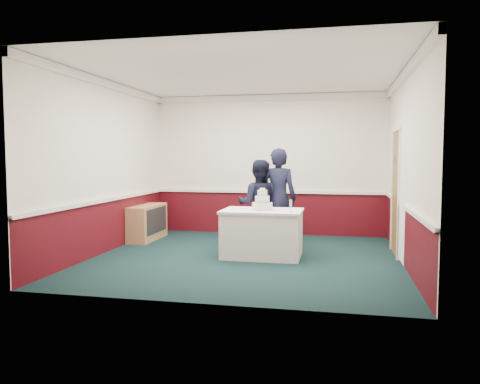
% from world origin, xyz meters
% --- Properties ---
extents(ground, '(5.00, 5.00, 0.00)m').
position_xyz_m(ground, '(0.00, 0.00, 0.00)').
color(ground, '#122B2B').
rests_on(ground, ground).
extents(room_shell, '(5.00, 5.00, 3.00)m').
position_xyz_m(room_shell, '(0.08, 0.61, 1.97)').
color(room_shell, white).
rests_on(room_shell, ground).
extents(sideboard, '(0.41, 1.20, 0.70)m').
position_xyz_m(sideboard, '(-2.28, 1.27, 0.35)').
color(sideboard, tan).
rests_on(sideboard, ground).
extents(cake_table, '(1.32, 0.92, 0.79)m').
position_xyz_m(cake_table, '(0.25, 0.14, 0.40)').
color(cake_table, white).
rests_on(cake_table, ground).
extents(wedding_cake, '(0.35, 0.35, 0.36)m').
position_xyz_m(wedding_cake, '(0.25, 0.14, 0.90)').
color(wedding_cake, white).
rests_on(wedding_cake, cake_table).
extents(cake_knife, '(0.07, 0.22, 0.00)m').
position_xyz_m(cake_knife, '(0.22, -0.06, 0.79)').
color(cake_knife, silver).
rests_on(cake_knife, cake_table).
extents(champagne_flute, '(0.05, 0.05, 0.21)m').
position_xyz_m(champagne_flute, '(0.75, -0.14, 0.93)').
color(champagne_flute, silver).
rests_on(champagne_flute, cake_table).
extents(person_man, '(0.83, 0.66, 1.62)m').
position_xyz_m(person_man, '(0.07, 0.85, 0.81)').
color(person_man, black).
rests_on(person_man, ground).
extents(person_woman, '(0.69, 0.47, 1.83)m').
position_xyz_m(person_woman, '(0.42, 0.92, 0.92)').
color(person_woman, black).
rests_on(person_woman, ground).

